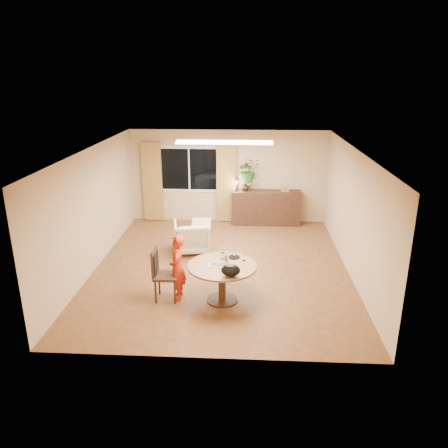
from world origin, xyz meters
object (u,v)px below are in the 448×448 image
at_px(dining_table, 222,273).
at_px(sideboard, 266,208).
at_px(armchair, 191,237).
at_px(dining_chair, 166,274).
at_px(child, 177,267).

bearing_deg(dining_table, sideboard, 77.86).
height_order(dining_table, armchair, armchair).
xyz_separation_m(armchair, sideboard, (1.84, 2.13, 0.11)).
relative_size(dining_chair, child, 0.80).
height_order(child, armchair, child).
bearing_deg(armchair, dining_chair, 74.91).
xyz_separation_m(dining_chair, armchair, (0.17, 2.35, -0.13)).
distance_m(dining_chair, armchair, 2.36).
bearing_deg(armchair, dining_table, 99.44).
xyz_separation_m(dining_table, sideboard, (0.97, 4.49, -0.10)).
bearing_deg(sideboard, dining_chair, -114.21).
distance_m(dining_table, armchair, 2.53).
bearing_deg(armchair, child, 80.02).
bearing_deg(armchair, sideboard, -141.71).
bearing_deg(child, armchair, 178.73).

